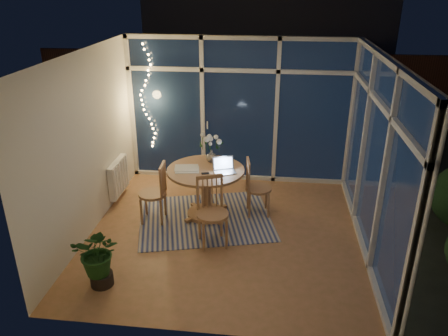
{
  "coord_description": "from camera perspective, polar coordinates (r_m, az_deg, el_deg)",
  "views": [
    {
      "loc": [
        0.61,
        -5.51,
        3.47
      ],
      "look_at": [
        -0.07,
        0.25,
        0.94
      ],
      "focal_mm": 35.0,
      "sensor_mm": 36.0,
      "label": 1
    }
  ],
  "objects": [
    {
      "name": "floor",
      "position": [
        6.54,
        0.37,
        -8.5
      ],
      "size": [
        4.0,
        4.0,
        0.0
      ],
      "primitive_type": "plane",
      "color": "olive",
      "rests_on": "ground"
    },
    {
      "name": "ceiling",
      "position": [
        5.61,
        0.44,
        14.63
      ],
      "size": [
        4.0,
        4.0,
        0.0
      ],
      "primitive_type": "plane",
      "color": "white",
      "rests_on": "wall_back"
    },
    {
      "name": "wall_back",
      "position": [
        7.84,
        2.04,
        7.47
      ],
      "size": [
        4.0,
        0.04,
        2.6
      ],
      "primitive_type": "cube",
      "color": "silver",
      "rests_on": "floor"
    },
    {
      "name": "wall_front",
      "position": [
        4.17,
        -2.69,
        -7.84
      ],
      "size": [
        4.0,
        0.04,
        2.6
      ],
      "primitive_type": "cube",
      "color": "silver",
      "rests_on": "floor"
    },
    {
      "name": "wall_left",
      "position": [
        6.47,
        -17.51,
        2.83
      ],
      "size": [
        0.04,
        4.0,
        2.6
      ],
      "primitive_type": "cube",
      "color": "silver",
      "rests_on": "floor"
    },
    {
      "name": "wall_right",
      "position": [
        6.08,
        19.48,
        1.24
      ],
      "size": [
        0.04,
        4.0,
        2.6
      ],
      "primitive_type": "cube",
      "color": "silver",
      "rests_on": "floor"
    },
    {
      "name": "window_wall_back",
      "position": [
        7.8,
        2.01,
        7.39
      ],
      "size": [
        4.0,
        0.1,
        2.6
      ],
      "primitive_type": "cube",
      "color": "silver",
      "rests_on": "floor"
    },
    {
      "name": "window_wall_right",
      "position": [
        6.07,
        19.11,
        1.26
      ],
      "size": [
        0.1,
        4.0,
        2.6
      ],
      "primitive_type": "cube",
      "color": "silver",
      "rests_on": "floor"
    },
    {
      "name": "radiator",
      "position": [
        7.55,
        -13.64,
        -1.15
      ],
      "size": [
        0.1,
        0.7,
        0.58
      ],
      "primitive_type": "cube",
      "color": "white",
      "rests_on": "wall_left"
    },
    {
      "name": "fairy_lights",
      "position": [
        7.97,
        -10.07,
        9.06
      ],
      "size": [
        0.24,
        0.1,
        1.85
      ],
      "primitive_type": null,
      "color": "#FFBD66",
      "rests_on": "window_wall_back"
    },
    {
      "name": "garden_patio",
      "position": [
        11.09,
        5.85,
        4.86
      ],
      "size": [
        12.0,
        6.0,
        0.1
      ],
      "primitive_type": "cube",
      "color": "black",
      "rests_on": "ground"
    },
    {
      "name": "garden_fence",
      "position": [
        11.32,
        3.54,
        10.39
      ],
      "size": [
        11.0,
        0.08,
        1.8
      ],
      "primitive_type": "cube",
      "color": "#331F12",
      "rests_on": "ground"
    },
    {
      "name": "neighbour_roof",
      "position": [
        14.07,
        5.75,
        18.27
      ],
      "size": [
        7.0,
        3.0,
        2.2
      ],
      "primitive_type": "cube",
      "color": "#31333B",
      "rests_on": "ground"
    },
    {
      "name": "garden_shrubs",
      "position": [
        9.51,
        -2.14,
        5.02
      ],
      "size": [
        0.9,
        0.9,
        0.9
      ],
      "primitive_type": "sphere",
      "color": "black",
      "rests_on": "ground"
    },
    {
      "name": "rug",
      "position": [
        6.91,
        -2.43,
        -6.58
      ],
      "size": [
        2.37,
        2.08,
        0.01
      ],
      "primitive_type": "cube",
      "rotation": [
        0.0,
        0.0,
        0.25
      ],
      "color": "beige",
      "rests_on": "floor"
    },
    {
      "name": "dining_table",
      "position": [
        6.8,
        -2.36,
        -3.27
      ],
      "size": [
        1.44,
        1.44,
        0.81
      ],
      "primitive_type": "cylinder",
      "rotation": [
        0.0,
        0.0,
        0.25
      ],
      "color": "#976B44",
      "rests_on": "floor"
    },
    {
      "name": "chair_left",
      "position": [
        6.72,
        -9.34,
        -3.17
      ],
      "size": [
        0.47,
        0.47,
        0.97
      ],
      "primitive_type": "cube",
      "rotation": [
        0.0,
        0.0,
        -1.52
      ],
      "color": "#976B44",
      "rests_on": "floor"
    },
    {
      "name": "chair_right",
      "position": [
        6.85,
        4.53,
        -2.51
      ],
      "size": [
        0.5,
        0.5,
        0.94
      ],
      "primitive_type": "cube",
      "rotation": [
        0.0,
        0.0,
        1.72
      ],
      "color": "#976B44",
      "rests_on": "floor"
    },
    {
      "name": "chair_front",
      "position": [
        6.03,
        -1.5,
        -5.86
      ],
      "size": [
        0.6,
        0.6,
        1.02
      ],
      "primitive_type": "cube",
      "rotation": [
        0.0,
        0.0,
        0.35
      ],
      "color": "#976B44",
      "rests_on": "floor"
    },
    {
      "name": "laptop",
      "position": [
        6.46,
        0.12,
        0.33
      ],
      "size": [
        0.39,
        0.36,
        0.23
      ],
      "primitive_type": null,
      "rotation": [
        0.0,
        0.0,
        0.35
      ],
      "color": "silver",
      "rests_on": "dining_table"
    },
    {
      "name": "flower_vase",
      "position": [
        6.87,
        -1.63,
        1.68
      ],
      "size": [
        0.25,
        0.25,
        0.21
      ],
      "primitive_type": "imported",
      "rotation": [
        0.0,
        0.0,
        0.25
      ],
      "color": "white",
      "rests_on": "dining_table"
    },
    {
      "name": "bowl",
      "position": [
        6.7,
        -0.21,
        0.3
      ],
      "size": [
        0.19,
        0.19,
        0.04
      ],
      "primitive_type": "imported",
      "rotation": [
        0.0,
        0.0,
        0.25
      ],
      "color": "white",
      "rests_on": "dining_table"
    },
    {
      "name": "newspapers",
      "position": [
        6.64,
        -4.76,
        -0.13
      ],
      "size": [
        0.44,
        0.39,
        0.01
      ],
      "primitive_type": "cube",
      "rotation": [
        0.0,
        0.0,
        0.41
      ],
      "color": "silver",
      "rests_on": "dining_table"
    },
    {
      "name": "phone",
      "position": [
        6.48,
        -2.46,
        -0.7
      ],
      "size": [
        0.12,
        0.08,
        0.01
      ],
      "primitive_type": "cube",
      "rotation": [
        0.0,
        0.0,
        0.26
      ],
      "color": "black",
      "rests_on": "dining_table"
    },
    {
      "name": "potted_plant",
      "position": [
        5.55,
        -15.99,
        -11.3
      ],
      "size": [
        0.56,
        0.49,
        0.76
      ],
      "primitive_type": "imported",
      "rotation": [
        0.0,
        0.0,
        0.04
      ],
      "color": "#174017",
      "rests_on": "floor"
    }
  ]
}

